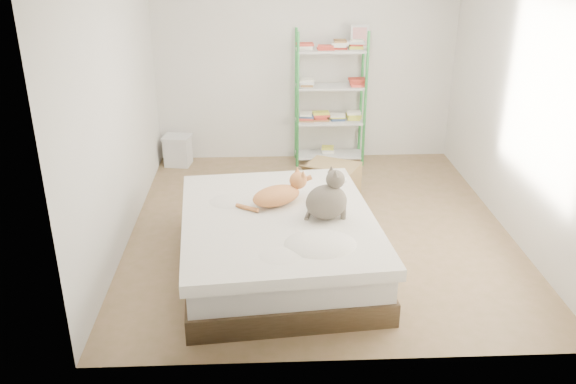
{
  "coord_description": "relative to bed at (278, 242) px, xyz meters",
  "views": [
    {
      "loc": [
        -0.57,
        -5.57,
        2.85
      ],
      "look_at": [
        -0.34,
        -0.51,
        0.62
      ],
      "focal_mm": 38.0,
      "sensor_mm": 36.0,
      "label": 1
    }
  ],
  "objects": [
    {
      "name": "room",
      "position": [
        0.44,
        0.81,
        1.04
      ],
      "size": [
        3.81,
        4.21,
        2.61
      ],
      "color": "#987759",
      "rests_on": "ground"
    },
    {
      "name": "bed",
      "position": [
        0.0,
        0.0,
        0.0
      ],
      "size": [
        1.84,
        2.21,
        0.53
      ],
      "rotation": [
        0.0,
        0.0,
        0.09
      ],
      "color": "#4D3C28",
      "rests_on": "ground"
    },
    {
      "name": "orange_cat",
      "position": [
        -0.01,
        0.23,
        0.38
      ],
      "size": [
        0.63,
        0.53,
        0.22
      ],
      "primitive_type": null,
      "rotation": [
        0.0,
        0.0,
        0.52
      ],
      "color": "#E99150",
      "rests_on": "bed"
    },
    {
      "name": "shelf_unit",
      "position": [
        0.75,
        2.69,
        0.63
      ],
      "size": [
        0.89,
        0.36,
        1.74
      ],
      "color": "green",
      "rests_on": "ground"
    },
    {
      "name": "grey_cat",
      "position": [
        0.41,
        -0.07,
        0.48
      ],
      "size": [
        0.45,
        0.41,
        0.44
      ],
      "primitive_type": null,
      "rotation": [
        0.0,
        0.0,
        1.82
      ],
      "color": "slate",
      "rests_on": "bed"
    },
    {
      "name": "white_bin",
      "position": [
        -1.21,
        2.66,
        -0.07
      ],
      "size": [
        0.38,
        0.35,
        0.39
      ],
      "rotation": [
        0.0,
        0.0,
        -0.16
      ],
      "color": "silver",
      "rests_on": "ground"
    },
    {
      "name": "cardboard_box",
      "position": [
        0.66,
        1.56,
        -0.07
      ],
      "size": [
        0.7,
        0.72,
        0.45
      ],
      "rotation": [
        0.0,
        0.0,
        -0.47
      ],
      "color": "tan",
      "rests_on": "ground"
    }
  ]
}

